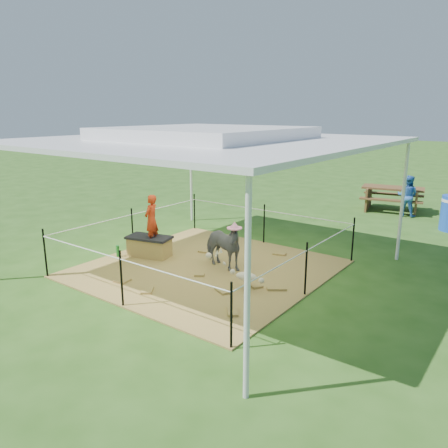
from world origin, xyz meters
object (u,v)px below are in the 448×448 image
Objects in this scene: pony at (221,246)px; foal at (246,275)px; straw_bale at (149,247)px; green_bottle at (118,251)px; distant_person at (407,196)px; woman at (151,215)px; picnic_table_near at (392,199)px.

foal is (1.03, -0.61, -0.21)m from pony.
pony is at bearing 11.28° from straw_bale.
green_bottle is at bearing 118.98° from pony.
distant_person reaches higher than straw_bale.
woman is 0.58× the size of picnic_table_near.
pony reaches higher than straw_bale.
pony is 7.45m from distant_person.
woman is 2.79m from foal.
picnic_table_near reaches higher than foal.
straw_bale is 0.71m from green_bottle.
green_bottle is at bearing 62.54° from distant_person.
straw_bale is 2.81m from foal.
pony reaches higher than foal.
pony is (1.76, 0.35, 0.28)m from straw_bale.
foal is (2.69, -0.26, -0.69)m from woman.
distant_person is at bearing 141.01° from woman.
straw_bale is at bearing 64.50° from distant_person.
green_bottle is 3.35m from foal.
foal is at bearing 84.10° from distant_person.
woman is 1.77m from pony.
woman is 1.11× the size of foal.
straw_bale is 0.76m from woman.
distant_person is (4.09, 8.03, 0.48)m from green_bottle.
pony reaches higher than green_bottle.
distant_person is (3.44, 7.58, -0.35)m from woman.
straw_bale is at bearing -121.76° from picnic_table_near.
distant_person is at bearing 70.80° from foal.
picnic_table_near is at bearing 146.03° from woman.
distant_person is at bearing 65.00° from straw_bale.
pony is (1.66, 0.35, -0.48)m from woman.
picnic_table_near is (1.18, 7.74, -0.12)m from pony.
foal is 0.52× the size of picnic_table_near.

